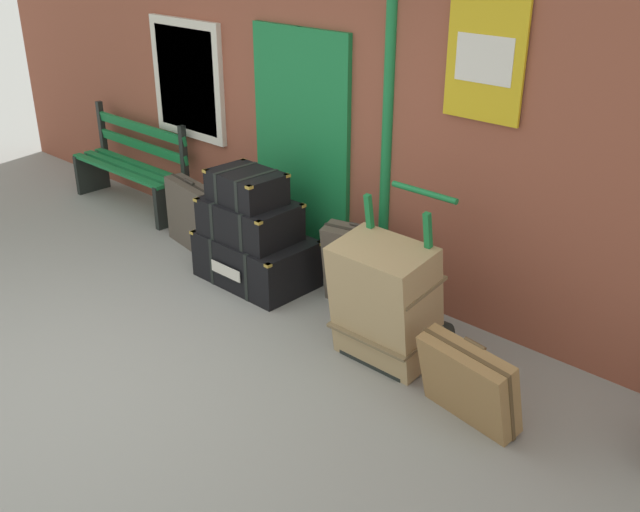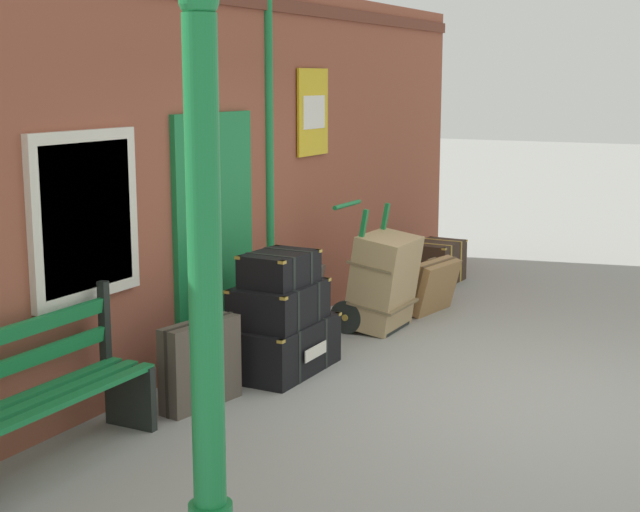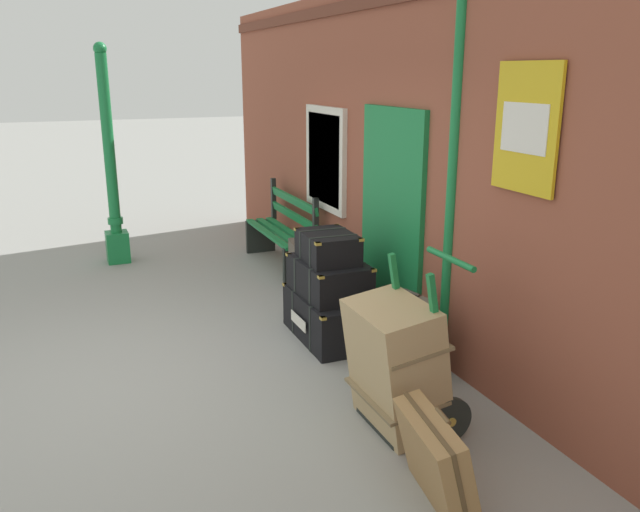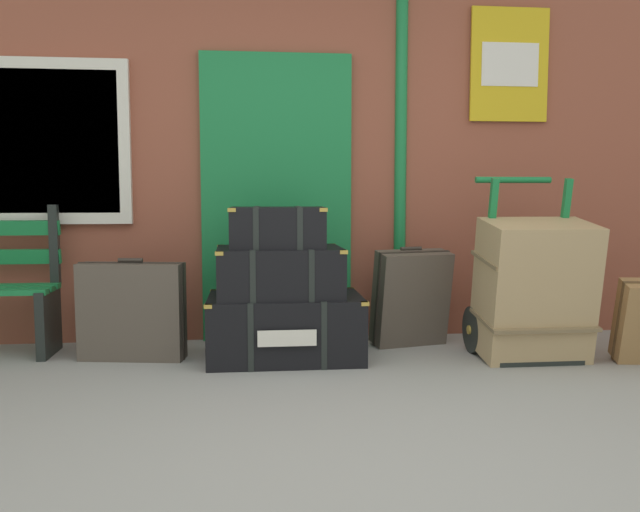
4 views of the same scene
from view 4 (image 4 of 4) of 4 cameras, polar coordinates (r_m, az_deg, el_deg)
ground_plane at (r=2.74m, az=3.84°, el=-18.05°), size 60.00×60.00×0.00m
brick_facade at (r=5.11m, az=-1.40°, el=11.15°), size 10.40×0.35×3.20m
steamer_trunk_base at (r=4.40m, az=-3.02°, el=-6.11°), size 1.02×0.68×0.43m
steamer_trunk_middle at (r=4.31m, az=-3.51°, el=-1.37°), size 0.82×0.56×0.33m
steamer_trunk_top at (r=4.27m, az=-3.66°, el=2.48°), size 0.63×0.47×0.27m
porters_trolley at (r=4.70m, az=17.03°, el=-4.83°), size 0.71×0.57×1.20m
large_brown_trunk at (r=4.51m, az=17.96°, el=-2.77°), size 0.70×0.56×0.93m
suitcase_cream at (r=4.52m, az=-15.89°, el=-4.61°), size 0.70×0.30×0.68m
suitcase_umber at (r=4.77m, az=7.84°, el=-3.58°), size 0.58×0.41×0.71m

